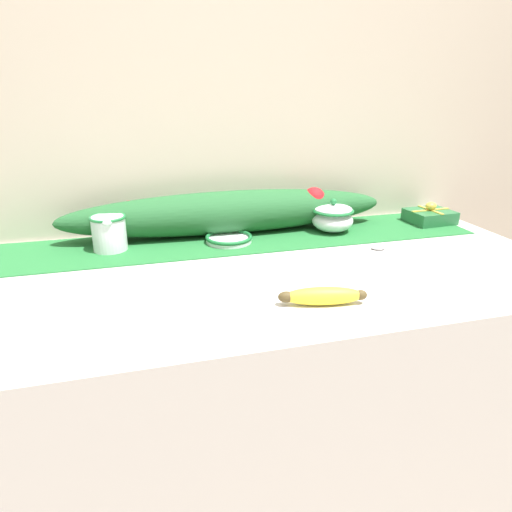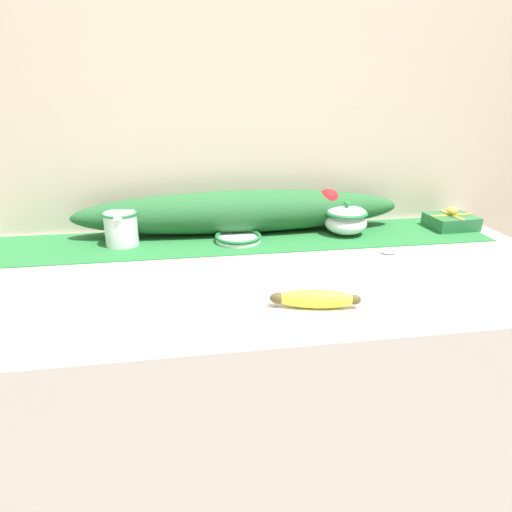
{
  "view_description": "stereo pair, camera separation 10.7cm",
  "coord_description": "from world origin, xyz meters",
  "px_view_note": "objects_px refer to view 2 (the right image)",
  "views": [
    {
      "loc": [
        -0.27,
        -1.02,
        1.32
      ],
      "look_at": [
        -0.01,
        -0.05,
        0.94
      ],
      "focal_mm": 32.0,
      "sensor_mm": 36.0,
      "label": 1
    },
    {
      "loc": [
        -0.17,
        -1.04,
        1.32
      ],
      "look_at": [
        -0.01,
        -0.05,
        0.94
      ],
      "focal_mm": 32.0,
      "sensor_mm": 36.0,
      "label": 2
    }
  ],
  "objects_px": {
    "sugar_bowl": "(346,220)",
    "banana": "(315,299)",
    "spoon": "(384,252)",
    "small_dish": "(238,238)",
    "cream_pitcher": "(121,227)",
    "gift_box": "(451,221)"
  },
  "relations": [
    {
      "from": "banana",
      "to": "spoon",
      "type": "distance_m",
      "value": 0.39
    },
    {
      "from": "small_dish",
      "to": "spoon",
      "type": "bearing_deg",
      "value": -23.18
    },
    {
      "from": "cream_pitcher",
      "to": "banana",
      "type": "bearing_deg",
      "value": -47.18
    },
    {
      "from": "gift_box",
      "to": "cream_pitcher",
      "type": "bearing_deg",
      "value": -179.65
    },
    {
      "from": "sugar_bowl",
      "to": "banana",
      "type": "distance_m",
      "value": 0.52
    },
    {
      "from": "banana",
      "to": "spoon",
      "type": "xyz_separation_m",
      "value": [
        0.27,
        0.28,
        -0.01
      ]
    },
    {
      "from": "cream_pitcher",
      "to": "gift_box",
      "type": "height_order",
      "value": "cream_pitcher"
    },
    {
      "from": "cream_pitcher",
      "to": "sugar_bowl",
      "type": "distance_m",
      "value": 0.66
    },
    {
      "from": "cream_pitcher",
      "to": "spoon",
      "type": "xyz_separation_m",
      "value": [
        0.71,
        -0.18,
        -0.05
      ]
    },
    {
      "from": "cream_pitcher",
      "to": "banana",
      "type": "relative_size",
      "value": 0.61
    },
    {
      "from": "small_dish",
      "to": "sugar_bowl",
      "type": "bearing_deg",
      "value": 3.46
    },
    {
      "from": "cream_pitcher",
      "to": "gift_box",
      "type": "distance_m",
      "value": 1.01
    },
    {
      "from": "sugar_bowl",
      "to": "spoon",
      "type": "bearing_deg",
      "value": -75.94
    },
    {
      "from": "sugar_bowl",
      "to": "gift_box",
      "type": "relative_size",
      "value": 0.88
    },
    {
      "from": "spoon",
      "to": "banana",
      "type": "bearing_deg",
      "value": -120.0
    },
    {
      "from": "cream_pitcher",
      "to": "gift_box",
      "type": "xyz_separation_m",
      "value": [
        1.01,
        0.01,
        -0.03
      ]
    },
    {
      "from": "small_dish",
      "to": "banana",
      "type": "height_order",
      "value": "banana"
    },
    {
      "from": "sugar_bowl",
      "to": "banana",
      "type": "xyz_separation_m",
      "value": [
        -0.23,
        -0.46,
        -0.03
      ]
    },
    {
      "from": "sugar_bowl",
      "to": "banana",
      "type": "bearing_deg",
      "value": -116.29
    },
    {
      "from": "spoon",
      "to": "cream_pitcher",
      "type": "bearing_deg",
      "value": 179.7
    },
    {
      "from": "banana",
      "to": "gift_box",
      "type": "bearing_deg",
      "value": 39.0
    },
    {
      "from": "cream_pitcher",
      "to": "sugar_bowl",
      "type": "bearing_deg",
      "value": -0.12
    }
  ]
}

